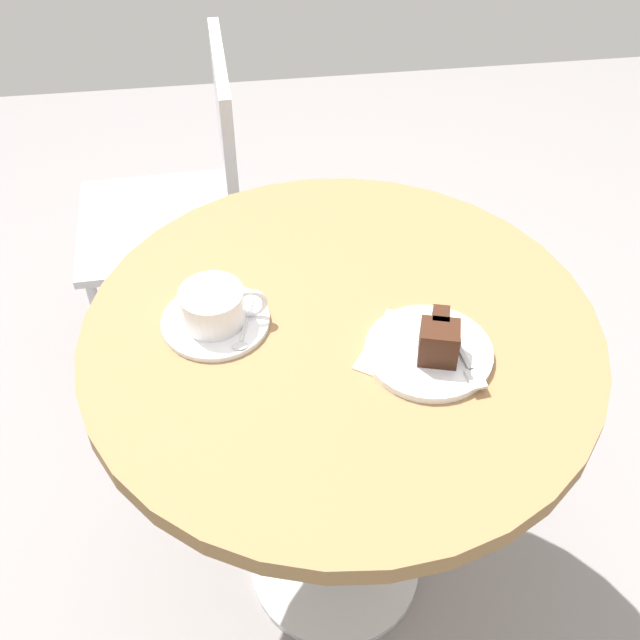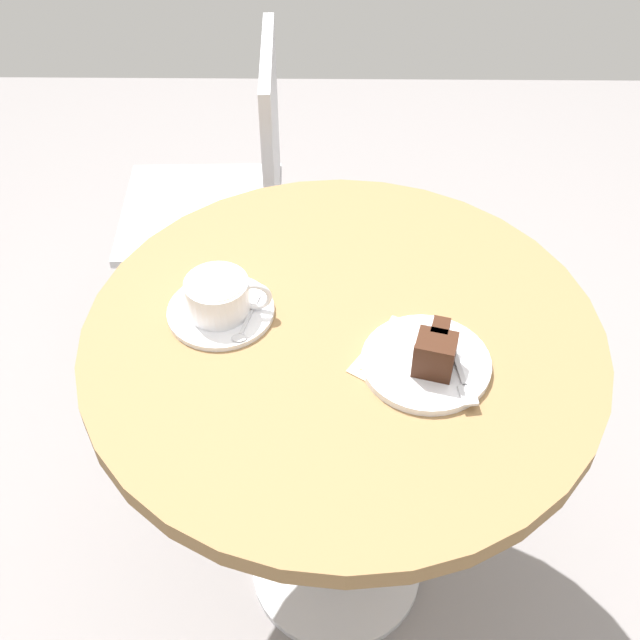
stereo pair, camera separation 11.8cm
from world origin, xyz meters
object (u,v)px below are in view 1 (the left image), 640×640
Objects in this scene: coffee_cup at (214,305)px; teaspoon at (244,332)px; cake_slice at (439,340)px; napkin at (413,350)px; saucer at (216,321)px; cafe_chair at (192,198)px; fork at (466,360)px; cake_plate at (429,352)px.

coffee_cup reaches higher than teaspoon.
cake_slice is 0.05m from napkin.
cake_slice reaches higher than napkin.
saucer is 0.19× the size of cafe_chair.
cake_slice reaches higher than saucer.
napkin is at bearing 145.00° from cake_slice.
saucer is at bearing -116.33° from teaspoon.
cafe_chair reaches higher than napkin.
coffee_cup is at bearing -115.42° from teaspoon.
saucer is 1.12× the size of fork.
coffee_cup is 0.34m from cake_slice.
napkin is (0.29, -0.10, -0.04)m from coffee_cup.
saucer is at bearing 2.90° from cafe_chair.
cake_plate is at bearing -19.03° from saucer.
saucer is at bearing 160.97° from cake_plate.
fork is (0.05, -0.03, 0.01)m from cake_plate.
fork is (0.36, -0.14, 0.01)m from saucer.
fork reaches higher than napkin.
teaspoon is 0.73m from cafe_chair.
teaspoon is at bearing 163.78° from cake_slice.
saucer is 0.88× the size of napkin.
coffee_cup is 0.33m from cake_plate.
cafe_chair is (-0.10, 0.69, -0.24)m from teaspoon.
cake_slice reaches higher than coffee_cup.
fork is at bearing -31.72° from napkin.
cake_plate is 2.21× the size of cake_slice.
coffee_cup is at bearing 162.00° from napkin.
saucer is at bearing 161.78° from napkin.
saucer is at bearing -118.57° from fork.
cake_slice is at bearing -126.52° from fork.
cake_slice is at bearing -19.99° from saucer.
fork is (0.04, -0.02, -0.03)m from cake_slice.
cake_slice reaches higher than cake_plate.
coffee_cup is 0.31m from napkin.
teaspoon reaches higher than napkin.
teaspoon reaches higher than saucer.
teaspoon is at bearing -39.73° from coffee_cup.
cafe_chair is at bearing 94.70° from saucer.
cafe_chair is (-0.37, 0.76, -0.23)m from cake_plate.
cake_plate is at bearing -130.12° from fork.
cafe_chair is (-0.38, 0.77, -0.27)m from cake_slice.
coffee_cup reaches higher than napkin.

